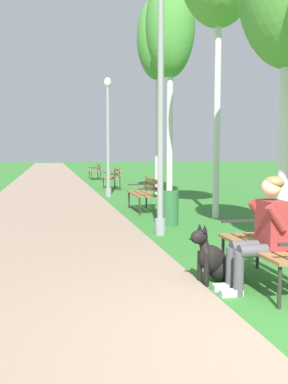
# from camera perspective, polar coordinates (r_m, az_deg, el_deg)

# --- Properties ---
(paved_path) EXTENTS (3.43, 60.00, 0.04)m
(paved_path) POSITION_cam_1_polar(r_m,az_deg,el_deg) (26.96, -12.58, 2.10)
(paved_path) COLOR gray
(paved_path) RESTS_ON ground
(park_bench_near) EXTENTS (0.55, 1.50, 0.85)m
(park_bench_near) POSITION_cam_1_polar(r_m,az_deg,el_deg) (5.06, 16.72, -6.23)
(park_bench_near) COLOR olive
(park_bench_near) RESTS_ON ground
(park_bench_mid) EXTENTS (0.55, 1.50, 0.85)m
(park_bench_mid) POSITION_cam_1_polar(r_m,az_deg,el_deg) (10.86, 0.18, 0.12)
(park_bench_mid) COLOR olive
(park_bench_mid) RESTS_ON ground
(park_bench_far) EXTENTS (0.55, 1.50, 0.85)m
(park_bench_far) POSITION_cam_1_polar(r_m,az_deg,el_deg) (17.40, -4.19, 2.09)
(park_bench_far) COLOR olive
(park_bench_far) RESTS_ON ground
(park_bench_furthest) EXTENTS (0.55, 1.50, 0.85)m
(park_bench_furthest) POSITION_cam_1_polar(r_m,az_deg,el_deg) (23.54, -6.43, 2.93)
(park_bench_furthest) COLOR olive
(park_bench_furthest) RESTS_ON ground
(person_seated_on_near_bench) EXTENTS (0.74, 0.49, 1.25)m
(person_seated_on_near_bench) POSITION_cam_1_polar(r_m,az_deg,el_deg) (4.80, 15.48, -4.78)
(person_seated_on_near_bench) COLOR #4C4C51
(person_seated_on_near_bench) RESTS_ON ground
(dog_black) EXTENTS (0.81, 0.42, 0.71)m
(dog_black) POSITION_cam_1_polar(r_m,az_deg,el_deg) (5.06, 9.47, -9.00)
(dog_black) COLOR black
(dog_black) RESTS_ON ground
(lamp_post_near) EXTENTS (0.24, 0.24, 4.66)m
(lamp_post_near) POSITION_cam_1_polar(r_m,az_deg,el_deg) (7.74, 2.23, 12.05)
(lamp_post_near) COLOR gray
(lamp_post_near) RESTS_ON ground
(lamp_post_mid) EXTENTS (0.24, 0.24, 3.94)m
(lamp_post_mid) POSITION_cam_1_polar(r_m,az_deg,el_deg) (14.39, -4.81, 7.48)
(lamp_post_mid) COLOR gray
(lamp_post_mid) RESTS_ON ground
(birch_tree_fourth) EXTENTS (1.44, 1.51, 6.74)m
(birch_tree_fourth) POSITION_cam_1_polar(r_m,az_deg,el_deg) (13.39, 3.52, 21.14)
(birch_tree_fourth) COLOR silver
(birch_tree_fourth) RESTS_ON ground
(birch_tree_fifth) EXTENTS (1.44, 1.56, 6.85)m
(birch_tree_fifth) POSITION_cam_1_polar(r_m,az_deg,el_deg) (15.69, 1.84, 19.61)
(birch_tree_fifth) COLOR silver
(birch_tree_fifth) RESTS_ON ground
(litter_bin) EXTENTS (0.36, 0.36, 0.70)m
(litter_bin) POSITION_cam_1_polar(r_m,az_deg,el_deg) (8.82, 3.46, -2.17)
(litter_bin) COLOR #2D6638
(litter_bin) RESTS_ON ground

